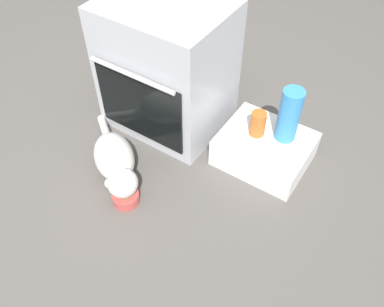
% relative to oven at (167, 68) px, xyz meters
% --- Properties ---
extents(ground, '(8.00, 8.00, 0.00)m').
position_rel_oven_xyz_m(ground, '(0.07, -0.43, -0.37)').
color(ground, '#56514C').
extents(oven, '(0.63, 0.56, 0.74)m').
position_rel_oven_xyz_m(oven, '(0.00, 0.00, 0.00)').
color(oven, '#B7BABF').
rests_on(oven, ground).
extents(pantry_cabinet, '(0.47, 0.39, 0.17)m').
position_rel_oven_xyz_m(pantry_cabinet, '(0.62, 0.01, -0.28)').
color(pantry_cabinet, white).
rests_on(pantry_cabinet, ground).
extents(food_bowl, '(0.14, 0.14, 0.09)m').
position_rel_oven_xyz_m(food_bowl, '(0.18, -0.63, -0.33)').
color(food_bowl, '#C64C47').
rests_on(food_bowl, ground).
extents(cat, '(0.56, 0.45, 0.22)m').
position_rel_oven_xyz_m(cat, '(0.04, -0.52, -0.25)').
color(cat, silver).
rests_on(cat, ground).
extents(sauce_jar, '(0.08, 0.08, 0.14)m').
position_rel_oven_xyz_m(sauce_jar, '(0.56, 0.01, -0.13)').
color(sauce_jar, '#D16023').
rests_on(sauce_jar, pantry_cabinet).
extents(water_bottle, '(0.11, 0.11, 0.30)m').
position_rel_oven_xyz_m(water_bottle, '(0.69, 0.07, -0.05)').
color(water_bottle, '#388CD1').
rests_on(water_bottle, pantry_cabinet).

